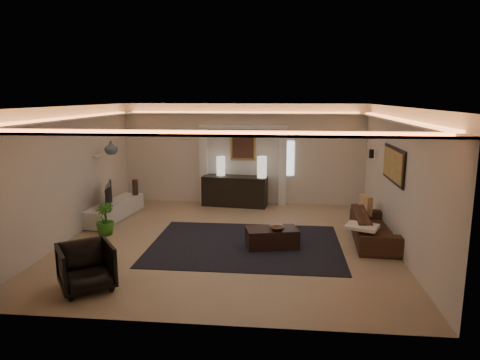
# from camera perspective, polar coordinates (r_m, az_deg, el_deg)

# --- Properties ---
(floor) EXTENTS (7.00, 7.00, 0.00)m
(floor) POSITION_cam_1_polar(r_m,az_deg,el_deg) (9.51, -1.58, -8.08)
(floor) COLOR tan
(floor) RESTS_ON ground
(ceiling) EXTENTS (7.00, 7.00, 0.00)m
(ceiling) POSITION_cam_1_polar(r_m,az_deg,el_deg) (8.99, -1.68, 9.66)
(ceiling) COLOR white
(ceiling) RESTS_ON ground
(wall_back) EXTENTS (7.00, 0.00, 7.00)m
(wall_back) POSITION_cam_1_polar(r_m,az_deg,el_deg) (12.58, 0.42, 3.43)
(wall_back) COLOR beige
(wall_back) RESTS_ON ground
(wall_front) EXTENTS (7.00, 0.00, 7.00)m
(wall_front) POSITION_cam_1_polar(r_m,az_deg,el_deg) (5.78, -6.09, -5.77)
(wall_front) COLOR beige
(wall_front) RESTS_ON ground
(wall_left) EXTENTS (0.00, 7.00, 7.00)m
(wall_left) POSITION_cam_1_polar(r_m,az_deg,el_deg) (10.20, -21.53, 0.86)
(wall_left) COLOR beige
(wall_left) RESTS_ON ground
(wall_right) EXTENTS (0.00, 7.00, 7.00)m
(wall_right) POSITION_cam_1_polar(r_m,az_deg,el_deg) (9.36, 20.13, 0.11)
(wall_right) COLOR beige
(wall_right) RESTS_ON ground
(cove_soffit) EXTENTS (7.00, 7.00, 0.04)m
(cove_soffit) POSITION_cam_1_polar(r_m,az_deg,el_deg) (9.00, -1.67, 7.88)
(cove_soffit) COLOR silver
(cove_soffit) RESTS_ON ceiling
(daylight_slit) EXTENTS (0.25, 0.03, 1.00)m
(daylight_slit) POSITION_cam_1_polar(r_m,az_deg,el_deg) (12.52, 6.58, 2.86)
(daylight_slit) COLOR white
(daylight_slit) RESTS_ON wall_back
(area_rug) EXTENTS (4.00, 3.00, 0.01)m
(area_rug) POSITION_cam_1_polar(r_m,az_deg,el_deg) (9.28, 0.74, -8.53)
(area_rug) COLOR black
(area_rug) RESTS_ON ground
(pilaster_left) EXTENTS (0.22, 0.20, 2.20)m
(pilaster_left) POSITION_cam_1_polar(r_m,az_deg,el_deg) (12.69, -4.80, 1.86)
(pilaster_left) COLOR silver
(pilaster_left) RESTS_ON ground
(pilaster_right) EXTENTS (0.22, 0.20, 2.20)m
(pilaster_right) POSITION_cam_1_polar(r_m,az_deg,el_deg) (12.48, 5.64, 1.69)
(pilaster_right) COLOR silver
(pilaster_right) RESTS_ON ground
(alcove_header) EXTENTS (2.52, 0.20, 0.12)m
(alcove_header) POSITION_cam_1_polar(r_m,az_deg,el_deg) (12.40, 0.38, 7.04)
(alcove_header) COLOR silver
(alcove_header) RESTS_ON wall_back
(painting_frame) EXTENTS (0.74, 0.04, 0.74)m
(painting_frame) POSITION_cam_1_polar(r_m,az_deg,el_deg) (12.52, 0.41, 4.32)
(painting_frame) COLOR tan
(painting_frame) RESTS_ON wall_back
(painting_canvas) EXTENTS (0.62, 0.02, 0.62)m
(painting_canvas) POSITION_cam_1_polar(r_m,az_deg,el_deg) (12.50, 0.40, 4.31)
(painting_canvas) COLOR #4C2D1E
(painting_canvas) RESTS_ON wall_back
(art_panel_frame) EXTENTS (0.04, 1.64, 0.74)m
(art_panel_frame) POSITION_cam_1_polar(r_m,az_deg,el_deg) (9.60, 19.62, 1.92)
(art_panel_frame) COLOR black
(art_panel_frame) RESTS_ON wall_right
(art_panel_gold) EXTENTS (0.02, 1.50, 0.62)m
(art_panel_gold) POSITION_cam_1_polar(r_m,az_deg,el_deg) (9.60, 19.48, 1.92)
(art_panel_gold) COLOR tan
(art_panel_gold) RESTS_ON wall_right
(wall_sconce) EXTENTS (0.12, 0.12, 0.22)m
(wall_sconce) POSITION_cam_1_polar(r_m,az_deg,el_deg) (11.42, 16.95, 3.34)
(wall_sconce) COLOR black
(wall_sconce) RESTS_ON wall_right
(wall_niche) EXTENTS (0.10, 0.55, 0.04)m
(wall_niche) POSITION_cam_1_polar(r_m,az_deg,el_deg) (11.39, -18.15, 3.10)
(wall_niche) COLOR silver
(wall_niche) RESTS_ON wall_left
(console) EXTENTS (1.89, 0.77, 0.92)m
(console) POSITION_cam_1_polar(r_m,az_deg,el_deg) (12.41, -0.69, -1.60)
(console) COLOR black
(console) RESTS_ON ground
(lamp_left) EXTENTS (0.31, 0.31, 0.54)m
(lamp_left) POSITION_cam_1_polar(r_m,az_deg,el_deg) (12.46, -2.55, 1.67)
(lamp_left) COLOR silver
(lamp_left) RESTS_ON console
(lamp_right) EXTENTS (0.35, 0.35, 0.60)m
(lamp_right) POSITION_cam_1_polar(r_m,az_deg,el_deg) (12.12, 2.91, 1.41)
(lamp_right) COLOR silver
(lamp_right) RESTS_ON console
(media_ledge) EXTENTS (0.85, 2.28, 0.42)m
(media_ledge) POSITION_cam_1_polar(r_m,az_deg,el_deg) (11.62, -16.25, -3.81)
(media_ledge) COLOR silver
(media_ledge) RESTS_ON ground
(tv) EXTENTS (1.01, 0.48, 0.59)m
(tv) POSITION_cam_1_polar(r_m,az_deg,el_deg) (11.06, -17.33, -1.84)
(tv) COLOR black
(tv) RESTS_ON media_ledge
(figurine) EXTENTS (0.20, 0.20, 0.43)m
(figurine) POSITION_cam_1_polar(r_m,az_deg,el_deg) (12.21, -13.66, -0.98)
(figurine) COLOR #463225
(figurine) RESTS_ON media_ledge
(ginger_jar) EXTENTS (0.39, 0.39, 0.34)m
(ginger_jar) POSITION_cam_1_polar(r_m,az_deg,el_deg) (11.34, -16.66, 4.12)
(ginger_jar) COLOR #4A565B
(ginger_jar) RESTS_ON wall_niche
(plant) EXTENTS (0.46, 0.46, 0.73)m
(plant) POSITION_cam_1_polar(r_m,az_deg,el_deg) (10.30, -17.38, -4.95)
(plant) COLOR #2B6817
(plant) RESTS_ON ground
(sofa) EXTENTS (2.21, 0.97, 0.63)m
(sofa) POSITION_cam_1_polar(r_m,az_deg,el_deg) (9.86, 17.25, -5.97)
(sofa) COLOR #412F1A
(sofa) RESTS_ON ground
(throw_blanket) EXTENTS (0.75, 0.70, 0.07)m
(throw_blanket) POSITION_cam_1_polar(r_m,az_deg,el_deg) (9.01, 15.79, -5.93)
(throw_blanket) COLOR beige
(throw_blanket) RESTS_ON sofa
(throw_pillow) EXTENTS (0.25, 0.48, 0.46)m
(throw_pillow) POSITION_cam_1_polar(r_m,az_deg,el_deg) (10.77, 16.26, -3.19)
(throw_pillow) COLOR tan
(throw_pillow) RESTS_ON sofa
(coffee_table) EXTENTS (1.16, 0.79, 0.39)m
(coffee_table) POSITION_cam_1_polar(r_m,az_deg,el_deg) (9.13, 4.24, -7.58)
(coffee_table) COLOR black
(coffee_table) RESTS_ON ground
(bowl) EXTENTS (0.39, 0.39, 0.07)m
(bowl) POSITION_cam_1_polar(r_m,az_deg,el_deg) (8.96, 4.93, -6.33)
(bowl) COLOR #492E20
(bowl) RESTS_ON coffee_table
(magazine) EXTENTS (0.31, 0.27, 0.03)m
(magazine) POSITION_cam_1_polar(r_m,az_deg,el_deg) (9.17, 4.93, -6.06)
(magazine) COLOR #F7DFC6
(magazine) RESTS_ON coffee_table
(armchair) EXTENTS (1.15, 1.16, 0.76)m
(armchair) POSITION_cam_1_polar(r_m,az_deg,el_deg) (7.59, -19.62, -10.75)
(armchair) COLOR black
(armchair) RESTS_ON ground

